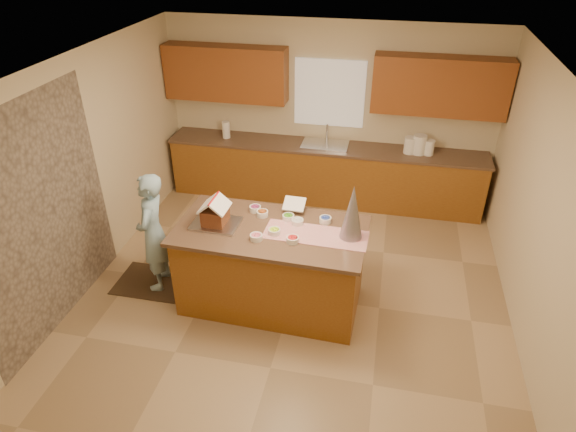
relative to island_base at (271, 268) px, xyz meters
The scene contains 28 objects.
floor 0.55m from the island_base, 31.08° to the left, with size 5.50×5.50×0.00m, color tan.
ceiling 2.23m from the island_base, 31.08° to the left, with size 5.50×5.50×0.00m, color silver.
wall_back 3.02m from the island_base, 85.58° to the left, with size 5.50×5.50×0.00m, color beige.
wall_front 2.76m from the island_base, 85.12° to the right, with size 5.50×5.50×0.00m, color beige.
wall_left 2.44m from the island_base, behind, with size 5.50×5.50×0.00m, color beige.
wall_right 2.86m from the island_base, ahead, with size 5.50×5.50×0.00m, color beige.
stone_accent 2.47m from the island_base, 163.57° to the right, with size 2.50×2.50×0.00m, color gray.
window_curtain 3.09m from the island_base, 85.53° to the left, with size 1.05×0.03×1.00m, color white.
back_counter_base 2.59m from the island_base, 85.07° to the left, with size 4.80×0.60×0.88m, color brown.
back_counter_top 2.63m from the island_base, 85.07° to the left, with size 4.85×0.63×0.04m, color brown.
upper_cabinet_left 3.33m from the island_base, 116.13° to the left, with size 1.85×0.35×0.80m, color brown.
upper_cabinet_right 3.53m from the island_base, 56.75° to the left, with size 1.85×0.35×0.80m, color brown.
sink 2.63m from the island_base, 85.07° to the left, with size 0.70×0.45×0.12m, color silver.
faucet 2.83m from the island_base, 85.39° to the left, with size 0.03×0.03×0.28m, color silver.
island_base is the anchor object (origin of this frame).
island_top 0.51m from the island_base, ahead, with size 2.08×1.08×0.04m, color brown.
table_runner 0.73m from the island_base, ahead, with size 1.11×0.40×0.01m, color #9F0B19.
baking_tray 0.82m from the island_base, behind, with size 0.51×0.38×0.03m, color silver.
cookbook 0.78m from the island_base, 66.62° to the left, with size 0.24×0.02×0.20m, color white.
tinsel_tree 1.20m from the island_base, ahead, with size 0.24×0.24×0.61m, color #A7A9B3.
rug 1.55m from the island_base, behind, with size 1.01×0.66×0.01m, color black.
boy 1.45m from the island_base, behind, with size 0.54×0.36×1.49m, color #90B7CC.
canister_a 3.03m from the island_base, 60.29° to the left, with size 0.18×0.18×0.24m, color white.
canister_b 3.10m from the island_base, 58.14° to the left, with size 0.20×0.20×0.28m, color white.
canister_c 3.17m from the island_base, 55.95° to the left, with size 0.15×0.15×0.22m, color white.
paper_towel 2.97m from the island_base, 117.45° to the left, with size 0.12×0.12×0.26m, color white.
gingerbread_house 0.91m from the island_base, behind, with size 0.31×0.32×0.31m.
candy_bowls 0.58m from the island_base, 41.98° to the left, with size 0.96×0.70×0.06m.
Camera 1 is at (0.90, -4.54, 3.96)m, focal length 31.13 mm.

